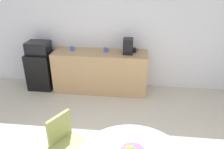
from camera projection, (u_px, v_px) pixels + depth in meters
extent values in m
cube|color=silver|center=(114.00, 30.00, 4.87)|extent=(6.00, 0.10, 2.60)
cube|color=tan|center=(100.00, 71.00, 4.95)|extent=(2.03, 0.60, 0.90)
cube|color=black|center=(42.00, 70.00, 5.10)|extent=(0.54, 0.54, 0.83)
cube|color=black|center=(38.00, 47.00, 4.87)|extent=(0.48, 0.38, 0.26)
cylinder|color=silver|center=(72.00, 147.00, 3.18)|extent=(0.02, 0.02, 0.42)
cube|color=#8C934C|center=(71.00, 146.00, 2.89)|extent=(0.57, 0.57, 0.03)
cube|color=#8C934C|center=(59.00, 128.00, 2.90)|extent=(0.22, 0.35, 0.38)
sphere|color=yellow|center=(129.00, 149.00, 2.34)|extent=(0.07, 0.07, 0.07)
sphere|color=#66B233|center=(132.00, 149.00, 2.33)|extent=(0.07, 0.07, 0.07)
cylinder|color=#3F66BF|center=(106.00, 50.00, 4.76)|extent=(0.08, 0.08, 0.09)
torus|color=#3F66BF|center=(108.00, 50.00, 4.75)|extent=(0.06, 0.01, 0.06)
cylinder|color=#3F66BF|center=(72.00, 48.00, 4.84)|extent=(0.08, 0.08, 0.09)
torus|color=#3F66BF|center=(75.00, 48.00, 4.84)|extent=(0.06, 0.01, 0.06)
cylinder|color=black|center=(134.00, 50.00, 4.74)|extent=(0.08, 0.08, 0.09)
torus|color=black|center=(137.00, 50.00, 4.74)|extent=(0.06, 0.01, 0.06)
cube|color=black|center=(128.00, 46.00, 4.63)|extent=(0.20, 0.24, 0.32)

